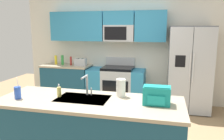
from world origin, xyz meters
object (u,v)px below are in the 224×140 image
refrigerator (189,69)px  toaster (81,62)px  bottle_yellow (56,60)px  paper_towel_roll (121,88)px  range_oven (116,85)px  pepper_mill (71,61)px  backpack (157,95)px  sink_faucet (87,83)px  soap_dispenser (59,92)px  bottle_green (62,60)px  drink_cup_blue (18,93)px

refrigerator → toaster: bearing=179.6°
bottle_yellow → paper_towel_roll: bearing=-46.9°
range_oven → pepper_mill: 1.29m
toaster → bottle_yellow: bearing=174.9°
pepper_mill → backpack: backpack is taller
toaster → sink_faucet: bearing=-66.5°
refrigerator → backpack: refrigerator is taller
range_oven → soap_dispenser: (-0.24, -2.48, 0.53)m
backpack → bottle_yellow: bearing=136.4°
toaster → paper_towel_roll: 2.66m
refrigerator → pepper_mill: size_ratio=8.73×
bottle_green → paper_towel_roll: bottle_green is taller
toaster → paper_towel_roll: (1.45, -2.23, 0.03)m
toaster → backpack: size_ratio=0.88×
toaster → pepper_mill: (-0.27, 0.05, 0.02)m
soap_dispenser → toaster: bearing=105.0°
toaster → soap_dispenser: (0.65, -2.42, -0.02)m
sink_faucet → backpack: bearing=-9.5°
toaster → bottle_yellow: bottle_yellow is taller
bottle_green → paper_towel_roll: size_ratio=1.01×
refrigerator → pepper_mill: bearing=178.6°
drink_cup_blue → backpack: (1.76, 0.20, 0.04)m
range_oven → bottle_yellow: size_ratio=5.94×
toaster → pepper_mill: size_ratio=1.32×
bottle_yellow → sink_faucet: sink_faucet is taller
refrigerator → toaster: 2.54m
bottle_green → bottle_yellow: bearing=176.5°
bottle_green → backpack: (2.43, -2.49, -0.00)m
bottle_yellow → soap_dispenser: (1.34, -2.48, -0.05)m
sink_faucet → refrigerator: bearing=55.6°
soap_dispenser → backpack: backpack is taller
paper_towel_roll → refrigerator: bearing=63.9°
refrigerator → paper_towel_roll: refrigerator is taller
drink_cup_blue → paper_towel_roll: size_ratio=1.17×
toaster → drink_cup_blue: size_ratio=1.00×
range_oven → refrigerator: 1.72m
range_oven → bottle_green: size_ratio=5.61×
refrigerator → paper_towel_roll: bearing=-116.1°
bottle_green → sink_faucet: bearing=-57.3°
bottle_yellow → paper_towel_roll: size_ratio=0.95×
bottle_yellow → bottle_green: (0.19, -0.01, 0.01)m
drink_cup_blue → soap_dispenser: (0.48, 0.21, -0.01)m
sink_faucet → backpack: sink_faucet is taller
range_oven → drink_cup_blue: size_ratio=4.85×
toaster → bottle_green: bottle_green is taller
soap_dispenser → paper_towel_roll: paper_towel_roll is taller
sink_faucet → paper_towel_roll: sink_faucet is taller
pepper_mill → bottle_green: bearing=179.8°
drink_cup_blue → pepper_mill: bearing=99.4°
refrigerator → sink_faucet: bearing=-124.4°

